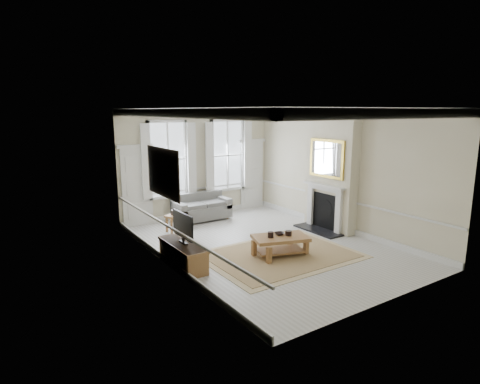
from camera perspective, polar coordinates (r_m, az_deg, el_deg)
floor at (r=10.23m, az=3.69°, el=-7.63°), size 7.20×7.20×0.00m
ceiling at (r=9.67m, az=3.95°, el=11.77°), size 7.20×7.20×0.00m
back_wall at (r=12.83m, az=-5.94°, el=4.05°), size 5.20×0.00×5.20m
left_wall at (r=8.52m, az=-10.28°, el=0.15°), size 0.00×7.20×7.20m
right_wall at (r=11.55m, az=14.18°, el=2.93°), size 0.00×7.20×7.20m
window_left at (r=12.32m, az=-10.20°, el=4.56°), size 1.26×0.20×2.20m
window_right at (r=13.28m, az=-1.82°, el=5.22°), size 1.26×0.20×2.20m
door_left at (r=12.09m, az=-14.45°, el=0.64°), size 0.90×0.08×2.30m
door_right at (r=13.93m, az=1.69°, el=2.40°), size 0.90×0.08×2.30m
painting at (r=8.75m, az=-10.90°, el=2.75°), size 0.05×1.66×1.06m
chimney_breast at (r=11.56m, az=12.86°, el=3.00°), size 0.35×1.70×3.38m
hearth at (r=11.62m, az=11.03°, el=-5.35°), size 0.55×1.50×0.05m
fireplace at (r=11.58m, az=11.88°, el=-1.82°), size 0.21×1.45×1.33m
mirror at (r=11.36m, az=12.19°, el=4.67°), size 0.06×1.26×1.06m
sofa at (r=12.56m, az=-5.60°, el=-2.37°), size 1.74×0.84×0.83m
side_table at (r=11.32m, az=-9.31°, el=-3.77°), size 0.54×0.54×0.50m
rug at (r=9.60m, az=5.71°, el=-8.90°), size 3.50×2.60×0.02m
coffee_table at (r=9.48m, az=5.76°, el=-6.75°), size 1.43×1.09×0.47m
ceramic_pot_a at (r=9.32m, az=4.38°, el=-6.08°), size 0.13×0.13×0.13m
ceramic_pot_b at (r=9.52m, az=6.90°, el=-5.82°), size 0.15×0.15×0.11m
bowl at (r=9.55m, az=5.63°, el=-5.92°), size 0.28×0.28×0.06m
tv_stand at (r=8.92m, az=-8.13°, el=-8.85°), size 0.48×1.49×0.53m
tv at (r=8.72m, az=-8.11°, el=-4.75°), size 0.08×0.90×0.68m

